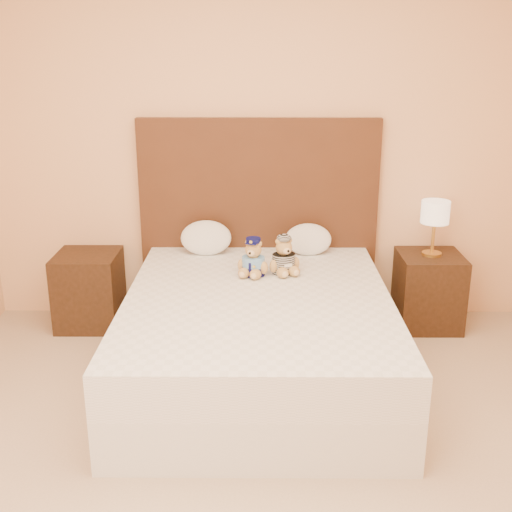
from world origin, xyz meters
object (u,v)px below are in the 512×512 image
at_px(pillow_right, 308,238).
at_px(pillow_left, 206,236).
at_px(nightstand_left, 89,290).
at_px(nightstand_right, 428,290).
at_px(lamp, 435,215).
at_px(teddy_prisoner, 284,256).
at_px(teddy_police, 253,257).
at_px(bed, 258,337).

bearing_deg(pillow_right, pillow_left, 180.00).
xyz_separation_m(nightstand_left, nightstand_right, (2.50, 0.00, 0.00)).
xyz_separation_m(lamp, pillow_right, (-0.89, 0.03, -0.18)).
bearing_deg(teddy_prisoner, teddy_police, 166.85).
xyz_separation_m(nightstand_left, pillow_right, (1.61, 0.03, 0.39)).
relative_size(bed, nightstand_left, 3.64).
bearing_deg(lamp, teddy_prisoner, -159.60).
height_order(nightstand_right, teddy_prisoner, teddy_prisoner).
xyz_separation_m(bed, lamp, (1.25, 0.80, 0.57)).
distance_m(teddy_prisoner, pillow_left, 0.70).
distance_m(bed, nightstand_right, 1.48).
distance_m(nightstand_right, lamp, 0.57).
height_order(nightstand_left, pillow_left, pillow_left).
bearing_deg(pillow_left, teddy_police, -53.35).
height_order(nightstand_left, pillow_right, pillow_right).
relative_size(nightstand_right, teddy_prisoner, 2.19).
height_order(nightstand_left, nightstand_right, same).
relative_size(bed, teddy_police, 7.92).
relative_size(lamp, teddy_prisoner, 1.60).
bearing_deg(bed, pillow_right, 66.60).
distance_m(nightstand_left, teddy_prisoner, 1.53).
bearing_deg(nightstand_right, lamp, 180.00).
xyz_separation_m(nightstand_right, teddy_prisoner, (-1.08, -0.40, 0.40)).
distance_m(pillow_left, pillow_right, 0.74).
bearing_deg(bed, teddy_prisoner, 67.16).
xyz_separation_m(bed, nightstand_right, (1.25, 0.80, -0.00)).
distance_m(nightstand_left, lamp, 2.56).
xyz_separation_m(teddy_police, teddy_prisoner, (0.20, 0.03, -0.00)).
xyz_separation_m(nightstand_right, pillow_right, (-0.89, 0.03, 0.39)).
bearing_deg(teddy_prisoner, nightstand_right, -2.43).
distance_m(bed, pillow_right, 0.99).
xyz_separation_m(teddy_police, pillow_left, (-0.35, 0.47, 0.00)).
relative_size(bed, pillow_right, 5.99).
distance_m(nightstand_left, teddy_police, 1.35).
bearing_deg(pillow_right, nightstand_right, -1.93).
bearing_deg(teddy_police, nightstand_right, 38.18).
bearing_deg(teddy_prisoner, nightstand_left, 141.32).
relative_size(bed, lamp, 5.00).
distance_m(nightstand_left, nightstand_right, 2.50).
height_order(lamp, pillow_left, lamp).
distance_m(nightstand_right, teddy_police, 1.41).
bearing_deg(teddy_police, nightstand_left, 179.65).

